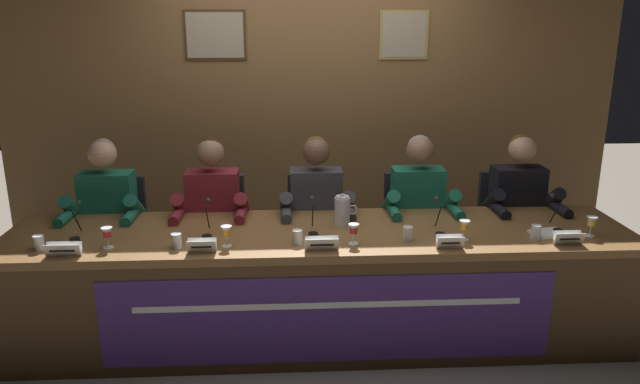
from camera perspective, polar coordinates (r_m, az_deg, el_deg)
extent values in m
plane|color=gray|center=(4.06, 0.00, -13.44)|extent=(12.00, 12.00, 0.00)
cube|color=brown|center=(5.07, -0.93, 8.16)|extent=(5.11, 0.12, 2.60)
cube|color=#4C3319|center=(4.98, -9.97, 14.51)|extent=(0.49, 0.02, 0.39)
cube|color=tan|center=(4.97, -9.98, 14.51)|extent=(0.45, 0.01, 0.35)
cube|color=tan|center=(5.04, 8.00, 14.61)|extent=(0.40, 0.02, 0.39)
cube|color=tan|center=(5.03, 8.03, 14.61)|extent=(0.36, 0.01, 0.35)
cube|color=brown|center=(3.76, 0.00, -4.03)|extent=(3.91, 0.87, 0.05)
cube|color=#4C341B|center=(3.54, 0.37, -11.94)|extent=(3.85, 0.04, 0.68)
cube|color=#4C341B|center=(4.26, -26.86, -8.72)|extent=(0.08, 0.79, 0.68)
cube|color=#4C341B|center=(4.43, 25.68, -7.62)|extent=(0.08, 0.79, 0.68)
cube|color=#4C2D7A|center=(3.52, 0.86, -12.09)|extent=(2.61, 0.01, 0.54)
cube|color=white|center=(3.47, 0.88, -10.77)|extent=(2.22, 0.00, 0.04)
cylinder|color=black|center=(4.69, -18.55, -9.90)|extent=(0.44, 0.44, 0.02)
cylinder|color=black|center=(4.60, -18.79, -7.44)|extent=(0.05, 0.05, 0.41)
cube|color=#232328|center=(4.52, -19.05, -4.85)|extent=(0.44, 0.44, 0.03)
cube|color=#232328|center=(4.63, -18.67, -1.25)|extent=(0.40, 0.05, 0.44)
cylinder|color=black|center=(4.33, -21.30, -9.20)|extent=(0.10, 0.10, 0.47)
cylinder|color=black|center=(4.27, -18.71, -9.29)|extent=(0.10, 0.10, 0.47)
cylinder|color=black|center=(4.35, -21.09, -4.97)|extent=(0.13, 0.34, 0.13)
cylinder|color=black|center=(4.29, -18.54, -5.00)|extent=(0.13, 0.34, 0.13)
cube|color=#196047|center=(4.40, -19.51, -1.27)|extent=(0.36, 0.20, 0.48)
sphere|color=tan|center=(4.29, -20.05, 3.44)|extent=(0.19, 0.19, 0.19)
sphere|color=gray|center=(4.30, -20.02, 3.68)|extent=(0.17, 0.17, 0.17)
cylinder|color=#196047|center=(4.37, -22.53, -1.44)|extent=(0.09, 0.30, 0.25)
cylinder|color=#196047|center=(4.24, -17.18, -1.39)|extent=(0.09, 0.30, 0.25)
cylinder|color=#196047|center=(4.23, -23.20, -2.29)|extent=(0.07, 0.24, 0.07)
cylinder|color=#196047|center=(4.10, -17.68, -2.27)|extent=(0.07, 0.24, 0.07)
cube|color=white|center=(3.62, -23.37, -5.17)|extent=(0.20, 0.03, 0.08)
cube|color=white|center=(3.65, -23.20, -4.98)|extent=(0.20, 0.03, 0.08)
cube|color=black|center=(3.61, -23.39, -5.19)|extent=(0.14, 0.01, 0.01)
cylinder|color=white|center=(3.68, -19.52, -5.01)|extent=(0.06, 0.06, 0.00)
cylinder|color=white|center=(3.67, -19.56, -4.58)|extent=(0.01, 0.01, 0.05)
cone|color=white|center=(3.65, -19.65, -3.70)|extent=(0.06, 0.06, 0.06)
cylinder|color=#B21E2D|center=(3.65, -19.64, -3.79)|extent=(0.04, 0.04, 0.04)
cylinder|color=silver|center=(3.79, -25.24, -4.39)|extent=(0.06, 0.06, 0.08)
cylinder|color=silver|center=(3.80, -25.21, -4.63)|extent=(0.05, 0.05, 0.05)
cylinder|color=black|center=(3.86, -22.35, -4.21)|extent=(0.06, 0.06, 0.02)
cylinder|color=black|center=(3.88, -22.21, -2.51)|extent=(0.01, 0.13, 0.18)
sphere|color=#2D2D2D|center=(3.91, -22.06, -0.96)|extent=(0.03, 0.03, 0.03)
cylinder|color=black|center=(4.55, -9.63, -10.06)|extent=(0.44, 0.44, 0.02)
cylinder|color=black|center=(4.46, -9.76, -7.53)|extent=(0.05, 0.05, 0.41)
cube|color=#232328|center=(4.38, -9.90, -4.86)|extent=(0.44, 0.44, 0.03)
cube|color=#232328|center=(4.49, -9.76, -1.14)|extent=(0.40, 0.05, 0.44)
cylinder|color=black|center=(4.16, -11.68, -9.43)|extent=(0.10, 0.10, 0.47)
cylinder|color=black|center=(4.13, -8.90, -9.44)|extent=(0.10, 0.10, 0.47)
cylinder|color=black|center=(4.18, -11.61, -5.02)|extent=(0.13, 0.34, 0.13)
cylinder|color=black|center=(4.16, -8.88, -5.01)|extent=(0.13, 0.34, 0.13)
cube|color=maroon|center=(4.25, -10.14, -1.17)|extent=(0.36, 0.20, 0.48)
sphere|color=#8E664C|center=(4.13, -10.43, 3.72)|extent=(0.19, 0.19, 0.19)
sphere|color=#331E0F|center=(4.15, -10.41, 3.96)|extent=(0.17, 0.17, 0.17)
cylinder|color=maroon|center=(4.18, -13.17, -1.35)|extent=(0.09, 0.30, 0.25)
cylinder|color=maroon|center=(4.13, -7.42, -1.28)|extent=(0.09, 0.30, 0.25)
cylinder|color=maroon|center=(4.04, -13.53, -2.24)|extent=(0.07, 0.24, 0.07)
cylinder|color=maroon|center=(3.98, -7.57, -2.18)|extent=(0.07, 0.24, 0.07)
cube|color=white|center=(3.44, -11.25, -5.16)|extent=(0.16, 0.03, 0.08)
cube|color=white|center=(3.47, -11.17, -4.95)|extent=(0.16, 0.03, 0.08)
cube|color=black|center=(3.44, -11.26, -5.17)|extent=(0.11, 0.01, 0.01)
cylinder|color=white|center=(3.54, -8.85, -5.10)|extent=(0.06, 0.06, 0.00)
cylinder|color=white|center=(3.53, -8.87, -4.65)|extent=(0.01, 0.01, 0.05)
cone|color=white|center=(3.51, -8.91, -3.73)|extent=(0.06, 0.06, 0.06)
cylinder|color=orange|center=(3.51, -8.91, -3.83)|extent=(0.04, 0.04, 0.04)
cylinder|color=silver|center=(3.56, -13.53, -4.54)|extent=(0.06, 0.06, 0.08)
cylinder|color=silver|center=(3.56, -13.51, -4.80)|extent=(0.05, 0.05, 0.05)
cylinder|color=black|center=(3.68, -10.72, -4.22)|extent=(0.06, 0.06, 0.02)
cylinder|color=black|center=(3.70, -10.68, -2.43)|extent=(0.01, 0.13, 0.18)
sphere|color=#2D2D2D|center=(3.74, -10.63, -0.81)|extent=(0.03, 0.03, 0.03)
cylinder|color=black|center=(4.53, -0.37, -9.98)|extent=(0.44, 0.44, 0.02)
cylinder|color=black|center=(4.43, -0.38, -7.43)|extent=(0.05, 0.05, 0.41)
cube|color=#232328|center=(4.35, -0.38, -4.75)|extent=(0.44, 0.44, 0.03)
cube|color=#232328|center=(4.46, -0.51, -1.01)|extent=(0.40, 0.05, 0.44)
cylinder|color=black|center=(4.11, -1.55, -9.38)|extent=(0.10, 0.10, 0.47)
cylinder|color=black|center=(4.12, 1.27, -9.31)|extent=(0.10, 0.10, 0.47)
cylinder|color=black|center=(4.14, -1.64, -4.92)|extent=(0.13, 0.34, 0.13)
cylinder|color=black|center=(4.14, 1.13, -4.87)|extent=(0.13, 0.34, 0.13)
cube|color=#38383D|center=(4.22, -0.37, -1.03)|extent=(0.36, 0.20, 0.48)
sphere|color=brown|center=(4.11, -0.37, 3.90)|extent=(0.19, 0.19, 0.19)
sphere|color=#593819|center=(4.12, -0.38, 4.15)|extent=(0.17, 0.17, 0.17)
cylinder|color=#38383D|center=(4.11, -3.23, -1.22)|extent=(0.09, 0.30, 0.25)
cylinder|color=#38383D|center=(4.13, 2.60, -1.12)|extent=(0.09, 0.30, 0.25)
cylinder|color=#38383D|center=(3.97, -3.22, -2.12)|extent=(0.07, 0.24, 0.07)
cylinder|color=#38383D|center=(3.99, 2.83, -2.02)|extent=(0.07, 0.24, 0.07)
cube|color=white|center=(3.41, 0.18, -5.06)|extent=(0.19, 0.03, 0.08)
cube|color=white|center=(3.44, 0.15, -4.86)|extent=(0.19, 0.03, 0.08)
cube|color=black|center=(3.40, 0.19, -5.08)|extent=(0.14, 0.01, 0.01)
cylinder|color=white|center=(3.54, 3.21, -4.93)|extent=(0.06, 0.06, 0.00)
cylinder|color=white|center=(3.53, 3.22, -4.48)|extent=(0.01, 0.01, 0.05)
cone|color=white|center=(3.51, 3.23, -3.57)|extent=(0.06, 0.06, 0.06)
cylinder|color=#B21E2D|center=(3.51, 3.23, -3.67)|extent=(0.04, 0.04, 0.04)
cylinder|color=silver|center=(3.52, -2.17, -4.30)|extent=(0.06, 0.06, 0.08)
cylinder|color=silver|center=(3.53, -2.16, -4.56)|extent=(0.05, 0.05, 0.05)
cylinder|color=black|center=(3.65, -0.65, -4.06)|extent=(0.06, 0.06, 0.02)
cylinder|color=black|center=(3.68, -0.70, -2.26)|extent=(0.01, 0.13, 0.18)
sphere|color=#2D2D2D|center=(3.71, -0.75, -0.63)|extent=(0.03, 0.03, 0.03)
cylinder|color=black|center=(4.61, 8.74, -9.65)|extent=(0.44, 0.44, 0.02)
cylinder|color=black|center=(4.52, 8.86, -7.15)|extent=(0.05, 0.05, 0.41)
cube|color=#232328|center=(4.44, 8.99, -4.51)|extent=(0.44, 0.44, 0.03)
cube|color=#232328|center=(4.55, 8.60, -0.85)|extent=(0.40, 0.05, 0.44)
cylinder|color=black|center=(4.19, 8.49, -9.05)|extent=(0.10, 0.10, 0.47)
cylinder|color=black|center=(4.23, 11.17, -8.91)|extent=(0.10, 0.10, 0.47)
cylinder|color=black|center=(4.21, 8.25, -4.68)|extent=(0.13, 0.34, 0.13)
cylinder|color=black|center=(4.26, 10.90, -4.59)|extent=(0.13, 0.34, 0.13)
cube|color=#196047|center=(4.31, 9.25, -0.86)|extent=(0.36, 0.20, 0.48)
sphere|color=#8E664C|center=(4.20, 9.53, 3.96)|extent=(0.19, 0.19, 0.19)
sphere|color=gray|center=(4.21, 9.50, 4.20)|extent=(0.17, 0.17, 0.17)
cylinder|color=#196047|center=(4.17, 6.73, -1.05)|extent=(0.09, 0.30, 0.25)
cylinder|color=#196047|center=(4.27, 12.29, -0.94)|extent=(0.09, 0.30, 0.25)
cylinder|color=#196047|center=(4.03, 7.10, -1.93)|extent=(0.07, 0.24, 0.07)
cylinder|color=#196047|center=(4.12, 12.86, -1.80)|extent=(0.07, 0.24, 0.07)
cube|color=white|center=(3.51, 12.36, -4.77)|extent=(0.16, 0.03, 0.08)
cube|color=white|center=(3.55, 12.22, -4.58)|extent=(0.16, 0.03, 0.08)
cube|color=black|center=(3.51, 12.37, -4.79)|extent=(0.11, 0.01, 0.01)
cylinder|color=white|center=(3.69, 13.52, -4.45)|extent=(0.06, 0.06, 0.00)
cylinder|color=white|center=(3.68, 13.55, -4.02)|extent=(0.01, 0.01, 0.05)
cone|color=white|center=(3.66, 13.61, -3.14)|extent=(0.06, 0.06, 0.06)
cylinder|color=orange|center=(3.66, 13.61, -3.23)|extent=(0.04, 0.04, 0.04)
cylinder|color=silver|center=(3.61, 8.35, -3.93)|extent=(0.06, 0.06, 0.08)
cylinder|color=silver|center=(3.62, 8.34, -4.18)|extent=(0.05, 0.05, 0.05)
cylinder|color=black|center=(3.72, 11.38, -4.00)|extent=(0.06, 0.06, 0.02)
cylinder|color=black|center=(3.75, 11.23, -2.23)|extent=(0.01, 0.13, 0.18)
sphere|color=#2D2D2D|center=(3.78, 11.08, -0.63)|extent=(0.03, 0.03, 0.03)
cylinder|color=black|center=(4.81, 17.30, -9.12)|extent=(0.44, 0.44, 0.02)
cylinder|color=black|center=(4.72, 17.52, -6.71)|extent=(0.05, 0.05, 0.41)
cube|color=#232328|center=(4.64, 17.76, -4.18)|extent=(0.44, 0.44, 0.03)
cube|color=#232328|center=(4.75, 17.17, -0.68)|extent=(0.40, 0.05, 0.44)
cylinder|color=black|center=(4.39, 17.87, -8.49)|extent=(0.10, 0.10, 0.47)
cylinder|color=black|center=(4.46, 20.29, -8.31)|extent=(0.10, 0.10, 0.47)
cylinder|color=black|center=(4.41, 17.51, -4.33)|extent=(0.13, 0.34, 0.13)
cylinder|color=black|center=(4.48, 19.91, -4.22)|extent=(0.13, 0.34, 0.13)
cube|color=black|center=(4.52, 18.22, -0.68)|extent=(0.36, 0.20, 0.48)
sphere|color=tan|center=(4.42, 18.73, 3.91)|extent=(0.19, 0.19, 0.19)
sphere|color=#593819|center=(4.43, 18.68, 4.14)|extent=(0.17, 0.17, 0.17)
cylinder|color=black|center=(4.35, 16.12, -0.86)|extent=(0.09, 0.30, 0.25)
cylinder|color=black|center=(4.51, 21.17, -0.75)|extent=(0.09, 0.30, 0.25)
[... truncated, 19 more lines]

